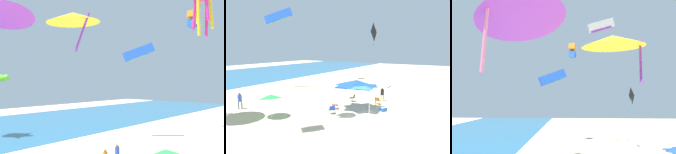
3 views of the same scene
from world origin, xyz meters
The scene contains 6 objects.
kite_parafoil_white centered at (12.50, 8.64, 19.50)m, with size 2.40×4.67×3.01m.
kite_delta_yellow centered at (-9.43, 10.90, 11.13)m, with size 4.59×4.57×2.92m.
kite_diamond_black centered at (11.94, 4.27, 8.03)m, with size 2.55×0.24×3.64m.
kite_parafoil_blue centered at (5.06, 15.77, 10.38)m, with size 2.45×3.47×2.41m.
kite_delta_purple centered at (-11.81, 15.70, 11.94)m, with size 6.10×6.11×3.97m.
kite_box_orange centered at (15.29, 13.38, 16.01)m, with size 1.48×1.36×2.51m.
Camera 3 is at (-21.68, 13.17, 7.91)m, focal length 34.44 mm.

